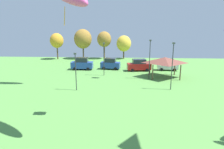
# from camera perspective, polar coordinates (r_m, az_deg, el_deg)

# --- Properties ---
(parked_car_leftmost) EXTENTS (4.46, 2.08, 2.55)m
(parked_car_leftmost) POSITION_cam_1_polar(r_m,az_deg,el_deg) (42.17, -8.56, 3.05)
(parked_car_leftmost) COLOR #234299
(parked_car_leftmost) RESTS_ON ground
(parked_car_second_from_left) EXTENTS (4.20, 2.38, 2.36)m
(parked_car_second_from_left) POSITION_cam_1_polar(r_m,az_deg,el_deg) (42.05, -0.46, 3.06)
(parked_car_second_from_left) COLOR #234299
(parked_car_second_from_left) RESTS_ON ground
(parked_car_third_from_left) EXTENTS (4.93, 2.55, 2.39)m
(parked_car_third_from_left) POSITION_cam_1_polar(r_m,az_deg,el_deg) (40.91, 7.72, 2.67)
(parked_car_third_from_left) COLOR maroon
(parked_car_third_from_left) RESTS_ON ground
(parked_car_rightmost_in_row) EXTENTS (4.16, 2.17, 2.39)m
(parked_car_rightmost_in_row) POSITION_cam_1_polar(r_m,az_deg,el_deg) (42.59, 15.59, 2.71)
(parked_car_rightmost_in_row) COLOR silver
(parked_car_rightmost_in_row) RESTS_ON ground
(park_pavilion) EXTENTS (5.94, 4.95, 3.60)m
(park_pavilion) POSITION_cam_1_polar(r_m,az_deg,el_deg) (36.20, 14.86, 3.98)
(park_pavilion) COLOR brown
(park_pavilion) RESTS_ON ground
(light_post_0) EXTENTS (0.36, 0.20, 6.71)m
(light_post_0) POSITION_cam_1_polar(r_m,az_deg,el_deg) (34.35, 10.71, 4.86)
(light_post_0) COLOR #2D2D33
(light_post_0) RESTS_ON ground
(light_post_1) EXTENTS (0.36, 0.20, 6.72)m
(light_post_1) POSITION_cam_1_polar(r_m,az_deg,el_deg) (29.00, 16.85, 2.97)
(light_post_1) COLOR #2D2D33
(light_post_1) RESTS_ON ground
(light_post_2) EXTENTS (0.36, 0.20, 6.04)m
(light_post_2) POSITION_cam_1_polar(r_m,az_deg,el_deg) (36.31, -2.35, 4.99)
(light_post_2) COLOR #2D2D33
(light_post_2) RESTS_ON ground
(light_post_3) EXTENTS (0.36, 0.20, 5.33)m
(light_post_3) POSITION_cam_1_polar(r_m,az_deg,el_deg) (28.12, -10.34, 1.53)
(light_post_3) COLOR #2D2D33
(light_post_3) RESTS_ON ground
(treeline_tree_0) EXTENTS (3.62, 3.62, 7.10)m
(treeline_tree_0) POSITION_cam_1_polar(r_m,az_deg,el_deg) (57.10, -15.51, 9.29)
(treeline_tree_0) COLOR brown
(treeline_tree_0) RESTS_ON ground
(treeline_tree_1) EXTENTS (4.87, 4.87, 8.17)m
(treeline_tree_1) POSITION_cam_1_polar(r_m,az_deg,el_deg) (56.66, -8.32, 10.02)
(treeline_tree_1) COLOR brown
(treeline_tree_1) RESTS_ON ground
(treeline_tree_2) EXTENTS (3.89, 3.89, 7.55)m
(treeline_tree_2) POSITION_cam_1_polar(r_m,az_deg,el_deg) (56.01, -2.25, 10.01)
(treeline_tree_2) COLOR brown
(treeline_tree_2) RESTS_ON ground
(treeline_tree_3) EXTENTS (4.02, 4.02, 6.45)m
(treeline_tree_3) POSITION_cam_1_polar(r_m,az_deg,el_deg) (56.03, 3.39, 8.81)
(treeline_tree_3) COLOR brown
(treeline_tree_3) RESTS_ON ground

